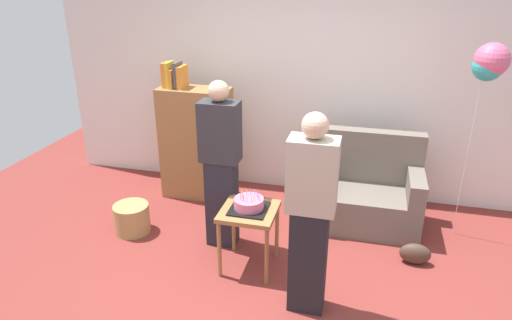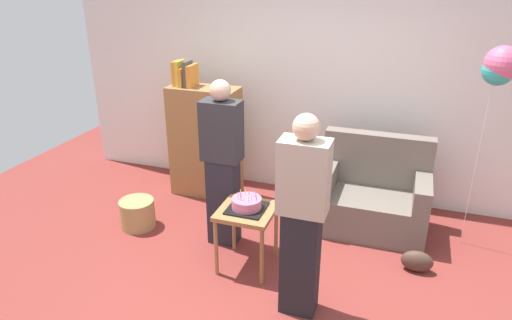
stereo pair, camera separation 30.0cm
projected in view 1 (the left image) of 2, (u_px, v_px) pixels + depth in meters
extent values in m
plane|color=maroon|center=(264.00, 289.00, 3.90)|extent=(8.00, 8.00, 0.00)
cube|color=silver|center=(307.00, 79.00, 5.20)|extent=(6.00, 0.10, 2.70)
cube|color=#6B6056|center=(365.00, 207.00, 4.82)|extent=(1.10, 0.70, 0.40)
cube|color=#6B6056|center=(370.00, 156.00, 4.87)|extent=(1.10, 0.16, 0.56)
cube|color=#6B6056|center=(322.00, 175.00, 4.80)|extent=(0.16, 0.70, 0.24)
cube|color=#6B6056|center=(416.00, 185.00, 4.58)|extent=(0.16, 0.70, 0.24)
cube|color=olive|center=(197.00, 144.00, 5.28)|extent=(0.80, 0.36, 1.30)
cube|color=orange|center=(166.00, 75.00, 5.05)|extent=(0.05, 0.17, 0.27)
cube|color=gold|center=(170.00, 74.00, 5.03)|extent=(0.04, 0.20, 0.28)
cube|color=orange|center=(174.00, 78.00, 5.04)|extent=(0.03, 0.24, 0.21)
cube|color=#4C4C51|center=(178.00, 75.00, 5.01)|extent=(0.04, 0.18, 0.28)
cube|color=orange|center=(182.00, 77.00, 5.01)|extent=(0.05, 0.22, 0.24)
cube|color=olive|center=(249.00, 211.00, 3.99)|extent=(0.48, 0.48, 0.04)
cylinder|color=olive|center=(219.00, 250.00, 3.96)|extent=(0.04, 0.04, 0.55)
cylinder|color=olive|center=(267.00, 257.00, 3.87)|extent=(0.04, 0.04, 0.55)
cylinder|color=olive|center=(234.00, 225.00, 4.34)|extent=(0.04, 0.04, 0.55)
cylinder|color=olive|center=(277.00, 231.00, 4.24)|extent=(0.04, 0.04, 0.55)
cube|color=black|center=(249.00, 209.00, 3.98)|extent=(0.32, 0.32, 0.02)
cylinder|color=#D66B93|center=(249.00, 203.00, 3.96)|extent=(0.26, 0.26, 0.09)
cylinder|color=#EA668C|center=(259.00, 198.00, 3.90)|extent=(0.01, 0.01, 0.05)
cylinder|color=#66B2E5|center=(257.00, 195.00, 3.95)|extent=(0.01, 0.01, 0.06)
cylinder|color=#66B2E5|center=(255.00, 193.00, 3.98)|extent=(0.01, 0.01, 0.06)
cylinder|color=#EA668C|center=(251.00, 192.00, 4.00)|extent=(0.01, 0.01, 0.05)
cylinder|color=#F2CC4C|center=(247.00, 193.00, 3.98)|extent=(0.01, 0.01, 0.06)
cylinder|color=#F2CC4C|center=(242.00, 193.00, 3.99)|extent=(0.01, 0.01, 0.05)
cylinder|color=#EA668C|center=(242.00, 195.00, 3.95)|extent=(0.01, 0.01, 0.05)
cylinder|color=#F2CC4C|center=(240.00, 196.00, 3.91)|extent=(0.01, 0.01, 0.06)
cylinder|color=#EA668C|center=(244.00, 198.00, 3.89)|extent=(0.01, 0.01, 0.05)
cylinder|color=#66B2E5|center=(247.00, 200.00, 3.87)|extent=(0.01, 0.01, 0.05)
cylinder|color=#F2CC4C|center=(252.00, 199.00, 3.87)|extent=(0.01, 0.01, 0.06)
cylinder|color=#F2CC4C|center=(254.00, 198.00, 3.90)|extent=(0.01, 0.01, 0.05)
cube|color=#23232D|center=(222.00, 202.00, 4.41)|extent=(0.28, 0.20, 0.88)
cube|color=#2D2D33|center=(220.00, 132.00, 4.13)|extent=(0.36, 0.22, 0.56)
sphere|color=#D1A889|center=(218.00, 91.00, 3.98)|extent=(0.19, 0.19, 0.19)
cube|color=black|center=(308.00, 260.00, 3.54)|extent=(0.28, 0.20, 0.88)
cube|color=#B2A893|center=(312.00, 176.00, 3.26)|extent=(0.36, 0.22, 0.56)
sphere|color=#D1A889|center=(315.00, 126.00, 3.12)|extent=(0.19, 0.19, 0.19)
cylinder|color=#A88451|center=(132.00, 218.00, 4.70)|extent=(0.36, 0.36, 0.30)
ellipsoid|color=#473328|center=(415.00, 254.00, 4.21)|extent=(0.28, 0.14, 0.20)
cylinder|color=silver|center=(466.00, 160.00, 4.39)|extent=(0.00, 0.00, 1.64)
sphere|color=#D65B84|center=(492.00, 60.00, 3.94)|extent=(0.30, 0.30, 0.30)
sphere|color=#2DADA8|center=(488.00, 66.00, 3.96)|extent=(0.26, 0.26, 0.26)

